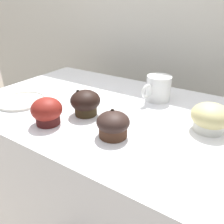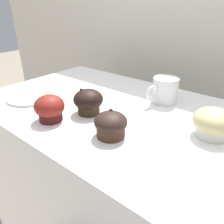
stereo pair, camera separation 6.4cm
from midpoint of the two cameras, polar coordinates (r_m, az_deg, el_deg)
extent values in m
cube|color=beige|center=(1.30, 12.44, 8.98)|extent=(3.20, 0.10, 1.80)
cube|color=white|center=(1.08, -2.64, -22.10)|extent=(1.00, 0.64, 0.95)
cylinder|color=#451715|center=(0.70, -19.01, -1.15)|extent=(0.07, 0.07, 0.05)
ellipsoid|color=maroon|center=(0.69, -19.30, 0.63)|extent=(0.09, 0.09, 0.07)
cylinder|color=white|center=(0.68, 21.55, -2.73)|extent=(0.08, 0.08, 0.05)
ellipsoid|color=#D5C883|center=(0.66, 21.89, -0.95)|extent=(0.11, 0.11, 0.07)
cylinder|color=#472A1C|center=(0.60, -2.78, -4.50)|extent=(0.08, 0.08, 0.04)
ellipsoid|color=#301F1B|center=(0.59, -2.82, -2.68)|extent=(0.09, 0.09, 0.06)
sphere|color=black|center=(0.60, -2.96, 0.29)|extent=(0.01, 0.01, 0.01)
cylinder|color=#342816|center=(0.73, -9.41, 1.15)|extent=(0.07, 0.07, 0.05)
ellipsoid|color=black|center=(0.72, -9.56, 2.95)|extent=(0.10, 0.10, 0.07)
sphere|color=black|center=(0.72, -11.50, 5.27)|extent=(0.01, 0.01, 0.01)
cylinder|color=white|center=(0.84, 9.86, 6.12)|extent=(0.09, 0.09, 0.09)
torus|color=white|center=(0.79, 6.76, 5.38)|extent=(0.03, 0.05, 0.05)
cylinder|color=black|center=(0.82, 10.09, 8.90)|extent=(0.08, 0.08, 0.01)
cylinder|color=beige|center=(0.90, -24.52, 2.52)|extent=(0.18, 0.18, 0.01)
torus|color=beige|center=(0.90, -24.55, 2.70)|extent=(0.18, 0.18, 0.01)
camera|label=1|loc=(0.03, -92.86, -1.44)|focal=35.00mm
camera|label=2|loc=(0.03, 87.14, 1.44)|focal=35.00mm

